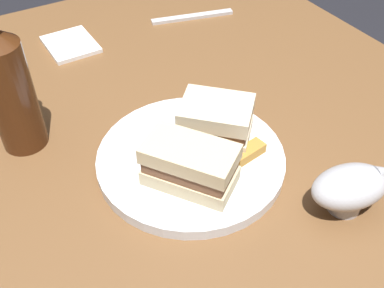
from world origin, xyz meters
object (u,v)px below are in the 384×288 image
object	(u,v)px
cider_bottle	(8,85)
sandwich_half_left	(190,165)
plate	(191,159)
fork	(192,17)
gravy_boat	(351,187)
napkin	(71,44)
sandwich_half_right	(217,122)

from	to	relation	value
cider_bottle	sandwich_half_left	bearing A→B (deg)	38.27
plate	fork	xyz separation A→B (m)	(-0.38, 0.23, -0.01)
plate	gravy_boat	size ratio (longest dim) A/B	2.19
sandwich_half_left	napkin	world-z (taller)	sandwich_half_left
sandwich_half_left	cider_bottle	size ratio (longest dim) A/B	0.51
gravy_boat	napkin	size ratio (longest dim) A/B	1.12
sandwich_half_right	cider_bottle	xyz separation A→B (m)	(-0.16, -0.24, 0.06)
sandwich_half_right	sandwich_half_left	bearing A→B (deg)	-54.45
plate	fork	world-z (taller)	plate
fork	napkin	bearing A→B (deg)	-170.44
plate	cider_bottle	bearing A→B (deg)	-130.94
fork	gravy_boat	bearing A→B (deg)	-85.28
sandwich_half_left	sandwich_half_right	world-z (taller)	same
sandwich_half_right	gravy_boat	size ratio (longest dim) A/B	1.02
gravy_boat	napkin	xyz separation A→B (m)	(-0.57, -0.17, -0.04)
plate	napkin	distance (m)	0.40
plate	sandwich_half_left	world-z (taller)	sandwich_half_left
cider_bottle	sandwich_half_right	bearing A→B (deg)	57.22
sandwich_half_left	gravy_boat	xyz separation A→B (m)	(0.13, 0.16, -0.01)
sandwich_half_left	sandwich_half_right	bearing A→B (deg)	125.55
plate	napkin	size ratio (longest dim) A/B	2.45
sandwich_half_left	fork	world-z (taller)	sandwich_half_left
sandwich_half_right	fork	bearing A→B (deg)	154.33
plate	sandwich_half_left	bearing A→B (deg)	-31.33
napkin	cider_bottle	bearing A→B (deg)	-33.14
plate	gravy_boat	distance (m)	0.22
gravy_boat	sandwich_half_left	bearing A→B (deg)	-128.83
fork	plate	bearing A→B (deg)	-106.57
gravy_boat	napkin	distance (m)	0.60
sandwich_half_left	sandwich_half_right	xyz separation A→B (m)	(-0.05, 0.08, 0.00)
gravy_boat	napkin	world-z (taller)	gravy_boat
gravy_boat	cider_bottle	distance (m)	0.48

